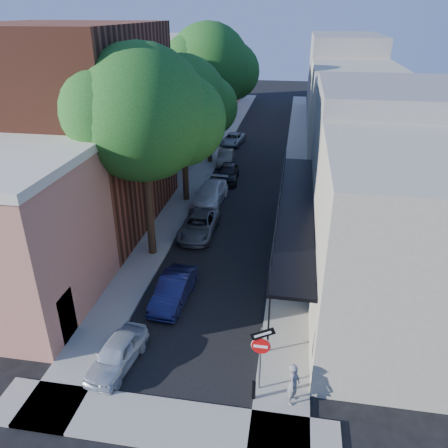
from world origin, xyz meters
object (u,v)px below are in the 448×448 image
at_px(bollard, 254,390).
at_px(parked_car_e, 228,173).
at_px(oak_mid, 189,102).
at_px(parked_car_d, 210,194).
at_px(pedestrian, 293,384).
at_px(parked_car_b, 174,289).
at_px(parked_car_a, 117,354).
at_px(parked_car_c, 199,225).
at_px(oak_far, 214,68).
at_px(parked_car_g, 233,139).
at_px(oak_near, 152,116).
at_px(sign_post, 261,348).
at_px(parked_car_f, 225,158).

distance_m(bollard, parked_car_e, 22.49).
distance_m(bollard, oak_mid, 19.96).
bearing_deg(parked_car_e, parked_car_d, -100.53).
xyz_separation_m(parked_car_d, pedestrian, (6.34, -17.22, 0.26)).
bearing_deg(bollard, parked_car_b, 129.34).
bearing_deg(parked_car_e, oak_mid, -118.61).
xyz_separation_m(parked_car_a, parked_car_c, (0.75, 11.46, 0.05)).
xyz_separation_m(oak_far, parked_car_a, (0.90, -25.89, -7.68)).
relative_size(parked_car_a, parked_car_d, 0.69).
bearing_deg(oak_mid, pedestrian, -66.19).
bearing_deg(parked_car_a, parked_car_g, 98.09).
relative_size(parked_car_a, pedestrian, 2.00).
distance_m(bollard, oak_near, 13.78).
bearing_deg(parked_car_e, parked_car_b, -93.58).
distance_m(sign_post, parked_car_e, 22.10).
height_order(bollard, parked_car_f, parked_car_f).
relative_size(parked_car_f, parked_car_g, 0.92).
xyz_separation_m(parked_car_c, pedestrian, (6.07, -12.25, 0.34)).
xyz_separation_m(bollard, parked_car_d, (-4.98, 17.31, 0.19)).
bearing_deg(parked_car_g, parked_car_e, -76.05).
height_order(oak_near, parked_car_d, oak_near).
bearing_deg(parked_car_b, oak_near, 117.56).
height_order(parked_car_b, parked_car_c, parked_car_b).
distance_m(oak_near, parked_car_g, 24.09).
height_order(parked_car_d, pedestrian, pedestrian).
bearing_deg(oak_near, parked_car_b, -65.87).
bearing_deg(parked_car_b, parked_car_a, -99.81).
distance_m(parked_car_a, parked_car_f, 25.36).
xyz_separation_m(parked_car_a, parked_car_d, (0.48, 16.43, 0.13)).
relative_size(bollard, oak_near, 0.07).
height_order(parked_car_b, parked_car_g, parked_car_b).
bearing_deg(oak_near, pedestrian, -51.35).
height_order(sign_post, oak_mid, oak_mid).
height_order(oak_near, parked_car_e, oak_near).
bearing_deg(pedestrian, parked_car_f, 27.22).
bearing_deg(parked_car_c, bollard, -69.09).
distance_m(sign_post, oak_mid, 19.14).
xyz_separation_m(parked_car_c, parked_car_f, (-0.62, 13.90, -0.00)).
bearing_deg(pedestrian, parked_car_a, 96.24).
distance_m(parked_car_c, parked_car_e, 9.71).
height_order(parked_car_e, parked_car_f, parked_car_e).
relative_size(parked_car_a, parked_car_c, 0.75).
bearing_deg(parked_car_d, oak_mid, 166.93).
relative_size(oak_mid, parked_car_a, 3.03).
height_order(parked_car_a, pedestrian, pedestrian).
bearing_deg(bollard, parked_car_f, 101.47).
height_order(parked_car_f, pedestrian, pedestrian).
bearing_deg(parked_car_g, parked_car_f, -80.05).
bearing_deg(parked_car_d, sign_post, -69.79).
relative_size(parked_car_a, parked_car_e, 0.84).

